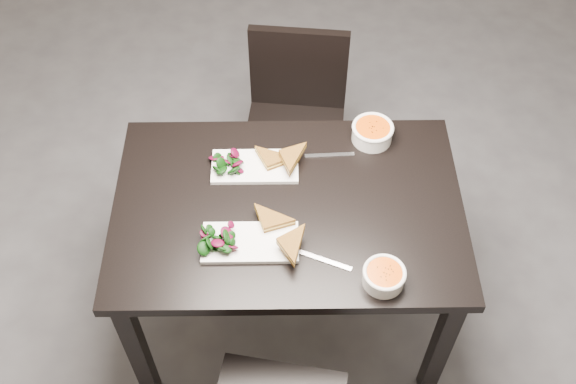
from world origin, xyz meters
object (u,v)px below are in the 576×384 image
object	(u,v)px
plate_far	(255,167)
soup_bowl_far	(372,132)
plate_near	(250,242)
soup_bowl_near	(384,276)
chair_far	(296,114)
table	(288,222)

from	to	relation	value
plate_far	soup_bowl_far	world-z (taller)	soup_bowl_far
plate_near	soup_bowl_near	bearing A→B (deg)	-19.40
soup_bowl_far	chair_far	bearing A→B (deg)	124.09
plate_far	table	bearing A→B (deg)	-55.22
table	soup_bowl_far	world-z (taller)	soup_bowl_far
table	plate_far	world-z (taller)	plate_far
chair_far	soup_bowl_far	bearing A→B (deg)	-49.52
plate_near	soup_bowl_near	distance (m)	0.44
table	chair_far	xyz separation A→B (m)	(0.04, 0.70, -0.17)
chair_far	soup_bowl_near	world-z (taller)	chair_far
soup_bowl_far	table	bearing A→B (deg)	-135.86
plate_near	soup_bowl_far	world-z (taller)	soup_bowl_far
table	plate_near	distance (m)	0.23
chair_far	plate_near	bearing A→B (deg)	-94.59
table	plate_far	distance (m)	0.23
soup_bowl_far	plate_near	bearing A→B (deg)	-133.39
plate_far	soup_bowl_far	size ratio (longest dim) A/B	2.00
chair_far	plate_far	bearing A→B (deg)	-100.07
table	plate_near	xyz separation A→B (m)	(-0.13, -0.16, 0.11)
table	chair_far	distance (m)	0.72
soup_bowl_near	soup_bowl_far	world-z (taller)	soup_bowl_far
chair_far	soup_bowl_far	distance (m)	0.57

